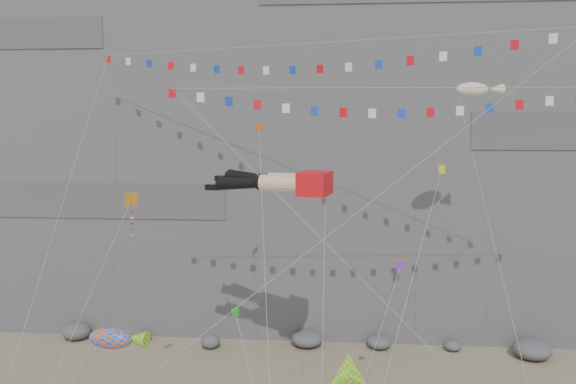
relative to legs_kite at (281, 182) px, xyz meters
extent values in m
cube|color=slate|center=(1.19, 26.01, 9.94)|extent=(80.00, 28.00, 50.00)
cube|color=red|center=(2.09, -0.51, 0.01)|extent=(2.23, 2.69, 1.39)
cylinder|color=#EDB794|center=(-0.04, -0.70, 0.01)|extent=(2.53, 1.56, 1.02)
sphere|color=black|center=(-1.18, -0.41, 0.01)|extent=(0.94, 0.94, 0.94)
cone|color=black|center=(-2.53, -0.07, -0.07)|extent=(2.93, 1.51, 0.96)
cube|color=black|center=(-4.34, 0.38, -0.39)|extent=(0.98, 0.61, 0.34)
cylinder|color=#EDB794|center=(0.29, 0.65, 0.01)|extent=(2.53, 1.56, 1.02)
sphere|color=black|center=(-0.85, 0.94, 0.01)|extent=(0.94, 0.94, 0.94)
cone|color=black|center=(-2.19, 1.27, 0.14)|extent=(2.94, 1.51, 1.03)
cube|color=black|center=(-4.00, 1.72, 0.04)|extent=(0.98, 0.61, 0.34)
cylinder|color=gray|center=(2.40, -6.70, -7.50)|extent=(0.03, 0.03, 19.46)
cylinder|color=gray|center=(-6.33, -3.87, -3.12)|extent=(0.03, 0.03, 31.77)
cylinder|color=gray|center=(10.92, -3.83, -4.67)|extent=(0.03, 0.03, 23.53)
cylinder|color=gray|center=(-10.72, -6.36, -7.82)|extent=(0.03, 0.03, 16.19)
cylinder|color=gray|center=(13.31, -1.71, -4.62)|extent=(0.03, 0.03, 23.68)
cylinder|color=gray|center=(-0.36, -5.11, -5.85)|extent=(0.03, 0.03, 23.20)
cylinder|color=gray|center=(6.76, -5.00, -7.18)|extent=(0.03, 0.03, 22.67)
camera|label=1|loc=(3.08, -34.08, 3.79)|focal=35.00mm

